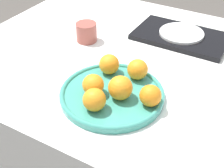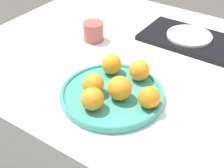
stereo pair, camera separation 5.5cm
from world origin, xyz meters
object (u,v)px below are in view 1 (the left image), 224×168
Objects in this scene: fruit_platter at (112,94)px; orange_2 at (138,69)px; orange_4 at (150,96)px; orange_5 at (94,100)px; side_plate at (182,33)px; cup_1 at (86,32)px; orange_1 at (109,64)px; orange_3 at (93,85)px; serving_tray at (181,36)px; orange_0 at (120,88)px.

fruit_platter is 0.12m from orange_2.
orange_5 is at bearing -143.18° from orange_4.
orange_4 is 0.36× the size of side_plate.
cup_1 is (-0.29, 0.15, -0.01)m from orange_2.
orange_3 is (0.01, -0.12, -0.00)m from orange_1.
orange_5 is 0.18× the size of serving_tray.
side_plate is (0.12, 0.37, -0.02)m from orange_1.
orange_3 reaches higher than fruit_platter.
orange_4 is at bearing 12.81° from orange_3.
fruit_platter is 0.05m from orange_0.
fruit_platter is at bearing -176.38° from orange_4.
orange_5 is at bearing -101.07° from orange_2.
side_plate is at bearing 83.54° from orange_5.
serving_tray is at bearing 83.54° from orange_5.
serving_tray is 4.47× the size of cup_1.
orange_5 is at bearing -53.51° from cup_1.
orange_1 reaches higher than cup_1.
side_plate reaches higher than serving_tray.
orange_3 is at bearing -83.08° from orange_1.
cup_1 is at bearing 126.49° from orange_5.
orange_5 is at bearing -72.74° from orange_1.
orange_4 is 0.16m from orange_5.
orange_1 is 1.00× the size of orange_2.
orange_4 is at bearing 9.73° from orange_0.
orange_3 is at bearing -101.80° from serving_tray.
side_plate is at bearing 31.96° from cup_1.
orange_1 is 1.04× the size of orange_4.
orange_0 is at bearing -89.79° from orange_2.
serving_tray is 2.08× the size of side_plate.
orange_0 is 1.14× the size of orange_4.
fruit_platter is at bearing -55.36° from orange_1.
orange_4 is 0.17× the size of serving_tray.
cup_1 is (-0.38, 0.25, -0.01)m from orange_4.
side_plate is at bearing 98.24° from orange_4.
side_plate is (-0.00, 0.00, 0.01)m from serving_tray.
side_plate is at bearing 180.00° from serving_tray.
orange_2 is at bearing 73.53° from fruit_platter.
side_plate is (-0.06, 0.45, -0.02)m from orange_4.
orange_1 is 0.38× the size of side_plate.
orange_2 is 1.00× the size of orange_5.
orange_3 is at bearing -119.63° from orange_2.
orange_4 reaches higher than cup_1.
orange_3 is at bearing -146.88° from fruit_platter.
orange_5 is (-0.04, -0.08, -0.00)m from orange_0.
serving_tray is at bearing 87.14° from orange_0.
orange_3 reaches higher than side_plate.
orange_4 reaches higher than serving_tray.
orange_2 is 0.38× the size of side_plate.
orange_1 is at bearing 134.19° from orange_0.
orange_1 is at bearing 107.26° from orange_5.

